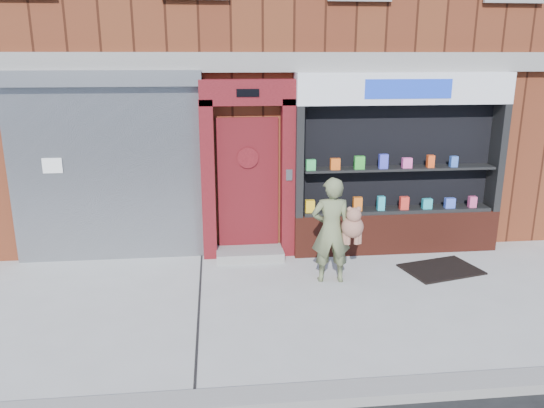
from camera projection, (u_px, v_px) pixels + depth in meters
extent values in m
plane|color=#9E9E99|center=(313.00, 301.00, 7.27)|extent=(80.00, 80.00, 0.00)
cube|color=gray|center=(353.00, 393.00, 5.19)|extent=(60.00, 0.30, 0.12)
cube|color=#5C2615|center=(268.00, 21.00, 11.92)|extent=(12.00, 8.00, 8.00)
cube|color=gray|center=(295.00, 62.00, 8.25)|extent=(12.00, 0.16, 0.30)
cube|color=gray|center=(107.00, 176.00, 8.43)|extent=(3.00, 0.10, 2.80)
cube|color=slate|center=(98.00, 78.00, 7.96)|extent=(3.10, 0.30, 0.24)
cube|color=white|center=(52.00, 166.00, 8.23)|extent=(0.30, 0.01, 0.24)
cube|color=#490C11|center=(208.00, 181.00, 8.55)|extent=(0.22, 0.28, 2.60)
cube|color=#490C11|center=(288.00, 179.00, 8.68)|extent=(0.22, 0.28, 2.60)
cube|color=#490C11|center=(247.00, 92.00, 8.24)|extent=(1.50, 0.28, 0.40)
cube|color=black|center=(248.00, 93.00, 8.09)|extent=(0.35, 0.01, 0.12)
cube|color=#540F13|center=(248.00, 184.00, 8.75)|extent=(1.00, 0.06, 2.20)
cylinder|color=black|center=(248.00, 158.00, 8.59)|extent=(0.28, 0.02, 0.28)
cylinder|color=#490C11|center=(248.00, 158.00, 8.58)|extent=(0.34, 0.02, 0.34)
cube|color=gray|center=(250.00, 254.00, 8.79)|extent=(1.10, 0.55, 0.15)
cube|color=slate|center=(289.00, 175.00, 8.51)|extent=(0.10, 0.02, 0.18)
cube|color=#551E14|center=(395.00, 231.00, 9.07)|extent=(3.50, 0.40, 0.70)
cube|color=black|center=(298.00, 161.00, 8.56)|extent=(0.12, 0.40, 1.80)
cube|color=black|center=(497.00, 157.00, 8.91)|extent=(0.12, 0.40, 1.80)
cube|color=black|center=(396.00, 157.00, 8.91)|extent=(3.30, 0.03, 1.80)
cube|color=black|center=(396.00, 210.00, 8.97)|extent=(3.20, 0.36, 0.06)
cube|color=black|center=(399.00, 168.00, 8.78)|extent=(3.20, 0.36, 0.04)
cube|color=white|center=(404.00, 88.00, 8.42)|extent=(3.50, 0.40, 0.50)
cube|color=blue|center=(409.00, 89.00, 8.23)|extent=(1.40, 0.01, 0.30)
cube|color=yellow|center=(310.00, 206.00, 8.70)|extent=(0.15, 0.09, 0.21)
cube|color=#A780E8|center=(334.00, 206.00, 8.75)|extent=(0.13, 0.09, 0.17)
cube|color=orange|center=(357.00, 204.00, 8.78)|extent=(0.14, 0.09, 0.23)
cube|color=#27AFC3|center=(381.00, 203.00, 8.82)|extent=(0.12, 0.09, 0.24)
cube|color=red|center=(404.00, 203.00, 8.87)|extent=(0.14, 0.09, 0.22)
cube|color=#24A9B5|center=(427.00, 204.00, 8.92)|extent=(0.16, 0.09, 0.17)
cube|color=#425EE0|center=(450.00, 203.00, 8.96)|extent=(0.17, 0.09, 0.17)
cube|color=#D6477E|center=(472.00, 202.00, 9.00)|extent=(0.12, 0.09, 0.19)
cube|color=#36C059|center=(311.00, 165.00, 8.52)|extent=(0.15, 0.09, 0.17)
cube|color=orange|center=(335.00, 164.00, 8.56)|extent=(0.15, 0.09, 0.18)
cube|color=green|center=(359.00, 163.00, 8.59)|extent=(0.16, 0.09, 0.21)
cube|color=#4147DD|center=(383.00, 161.00, 8.63)|extent=(0.14, 0.09, 0.23)
cube|color=#F852A9|center=(407.00, 163.00, 8.68)|extent=(0.16, 0.09, 0.17)
cube|color=#FC4F1A|center=(430.00, 161.00, 8.72)|extent=(0.11, 0.09, 0.20)
cube|color=blue|center=(454.00, 162.00, 8.76)|extent=(0.12, 0.09, 0.18)
imported|color=#646E48|center=(331.00, 230.00, 7.73)|extent=(0.61, 0.42, 1.59)
sphere|color=#8B5845|center=(352.00, 227.00, 7.71)|extent=(0.33, 0.33, 0.33)
sphere|color=#8B5845|center=(354.00, 215.00, 7.61)|extent=(0.22, 0.22, 0.22)
sphere|color=#8B5845|center=(350.00, 209.00, 7.58)|extent=(0.08, 0.08, 0.08)
sphere|color=#8B5845|center=(359.00, 209.00, 7.59)|extent=(0.08, 0.08, 0.08)
cylinder|color=#8B5845|center=(345.00, 238.00, 7.75)|extent=(0.08, 0.08, 0.20)
cylinder|color=#8B5845|center=(359.00, 237.00, 7.77)|extent=(0.08, 0.08, 0.20)
cylinder|color=#8B5845|center=(348.00, 238.00, 7.73)|extent=(0.08, 0.08, 0.20)
cylinder|color=#8B5845|center=(357.00, 238.00, 7.74)|extent=(0.08, 0.08, 0.20)
cube|color=black|center=(441.00, 269.00, 8.32)|extent=(1.28, 1.04, 0.03)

